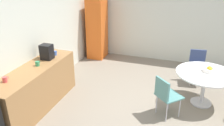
{
  "coord_description": "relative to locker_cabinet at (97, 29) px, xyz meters",
  "views": [
    {
      "loc": [
        -3.88,
        -0.13,
        2.78
      ],
      "look_at": [
        0.12,
        1.23,
        0.95
      ],
      "focal_mm": 36.91,
      "sensor_mm": 36.0,
      "label": 1
    }
  ],
  "objects": [
    {
      "name": "locker_cabinet",
      "position": [
        0.0,
        0.0,
        0.0
      ],
      "size": [
        0.6,
        0.5,
        1.84
      ],
      "primitive_type": "cube",
      "color": "orange",
      "rests_on": "ground_plane"
    },
    {
      "name": "mug_red",
      "position": [
        -2.31,
        0.07,
        0.03
      ],
      "size": [
        0.13,
        0.08,
        0.09
      ],
      "color": "#3F66BF",
      "rests_on": "counter_block"
    },
    {
      "name": "mug_green",
      "position": [
        -2.93,
        0.08,
        0.03
      ],
      "size": [
        0.13,
        0.08,
        0.09
      ],
      "color": "#338C59",
      "rests_on": "counter_block"
    },
    {
      "name": "mug_white",
      "position": [
        -3.7,
        0.2,
        0.03
      ],
      "size": [
        0.13,
        0.08,
        0.09
      ],
      "color": "#D84C4C",
      "rests_on": "counter_block"
    },
    {
      "name": "ground_plane",
      "position": [
        -2.55,
        -2.55,
        -0.92
      ],
      "size": [
        6.0,
        6.0,
        0.0
      ],
      "primitive_type": "plane",
      "color": "gray"
    },
    {
      "name": "wall_back",
      "position": [
        -2.55,
        0.45,
        0.38
      ],
      "size": [
        6.0,
        0.1,
        2.6
      ],
      "primitive_type": "cube",
      "color": "silver",
      "rests_on": "ground_plane"
    },
    {
      "name": "fruit_bowl",
      "position": [
        -1.74,
        -3.18,
        -0.14
      ],
      "size": [
        0.23,
        0.23,
        0.13
      ],
      "color": "silver",
      "rests_on": "round_table"
    },
    {
      "name": "round_table",
      "position": [
        -1.81,
        -3.14,
        -0.31
      ],
      "size": [
        1.2,
        1.2,
        0.73
      ],
      "color": "silver",
      "rests_on": "ground_plane"
    },
    {
      "name": "coffee_maker",
      "position": [
        -2.56,
        0.1,
        0.14
      ],
      "size": [
        0.2,
        0.24,
        0.32
      ],
      "primitive_type": "cube",
      "color": "black",
      "rests_on": "counter_block"
    },
    {
      "name": "chair_navy",
      "position": [
        -0.8,
        -3.0,
        -0.4
      ],
      "size": [
        0.47,
        0.47,
        0.83
      ],
      "color": "silver",
      "rests_on": "ground_plane"
    },
    {
      "name": "chair_teal",
      "position": [
        -2.53,
        -2.42,
        -0.4
      ],
      "size": [
        0.59,
        0.59,
        0.83
      ],
      "color": "silver",
      "rests_on": "ground_plane"
    },
    {
      "name": "wall_side_right",
      "position": [
        0.45,
        -2.55,
        0.38
      ],
      "size": [
        0.1,
        6.0,
        2.6
      ],
      "primitive_type": "cube",
      "color": "silver",
      "rests_on": "ground_plane"
    },
    {
      "name": "counter_block",
      "position": [
        -3.06,
        0.1,
        -0.47
      ],
      "size": [
        2.18,
        0.6,
        0.9
      ],
      "primitive_type": "cube",
      "color": "#9E7042",
      "rests_on": "ground_plane"
    }
  ]
}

